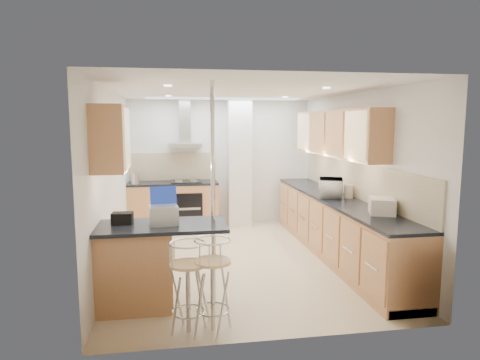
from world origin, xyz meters
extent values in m
plane|color=beige|center=(0.00, 0.00, 0.00)|extent=(4.80, 4.80, 0.00)
cube|color=silver|center=(0.00, 2.40, 1.25)|extent=(3.60, 0.04, 2.50)
cube|color=silver|center=(0.00, -2.40, 1.25)|extent=(3.60, 0.04, 2.50)
cube|color=silver|center=(-1.80, 0.00, 1.25)|extent=(0.04, 4.80, 2.50)
cube|color=silver|center=(1.80, 0.00, 1.25)|extent=(0.04, 4.80, 2.50)
cube|color=white|center=(0.00, 0.00, 2.50)|extent=(3.60, 4.80, 0.02)
cube|color=#B9814A|center=(1.63, 0.40, 1.88)|extent=(0.34, 3.00, 0.72)
cube|color=#B9814A|center=(-1.63, -1.35, 1.88)|extent=(0.34, 0.62, 0.72)
cube|color=beige|center=(1.79, 0.00, 1.18)|extent=(0.03, 4.40, 0.56)
cube|color=beige|center=(-0.95, 2.38, 1.18)|extent=(1.70, 0.03, 0.56)
cube|color=white|center=(0.35, 2.20, 1.25)|extent=(0.45, 0.40, 2.50)
cube|color=#BBBCC0|center=(-0.70, 2.15, 1.62)|extent=(0.62, 0.48, 0.08)
cube|color=#BBBCC0|center=(-0.70, 2.29, 2.06)|extent=(0.22, 0.20, 0.88)
cylinder|color=silver|center=(-0.53, -1.45, 1.25)|extent=(0.05, 0.05, 2.50)
cube|color=black|center=(-0.70, 1.79, 0.45)|extent=(0.58, 0.02, 0.58)
cube|color=black|center=(-0.70, 2.10, 0.93)|extent=(0.58, 0.50, 0.02)
cube|color=tan|center=(0.00, 1.80, 2.48)|extent=(2.80, 0.35, 0.02)
cube|color=#B9814A|center=(1.50, 0.00, 0.44)|extent=(0.60, 4.40, 0.88)
cube|color=black|center=(1.50, 0.00, 0.90)|extent=(0.63, 4.40, 0.04)
cube|color=#B9814A|center=(-0.95, 2.10, 0.44)|extent=(1.70, 0.60, 0.88)
cube|color=black|center=(-0.95, 2.10, 0.90)|extent=(1.70, 0.63, 0.04)
cube|color=#B9814A|center=(-1.12, -1.45, 0.45)|extent=(1.35, 0.62, 0.90)
cube|color=black|center=(-1.12, -1.45, 0.92)|extent=(1.47, 0.72, 0.04)
imported|color=silver|center=(1.43, 0.04, 1.06)|extent=(0.49, 0.59, 0.28)
cube|color=#9EA1A5|center=(-1.08, -1.46, 1.04)|extent=(0.33, 0.26, 0.21)
cube|color=black|center=(-1.53, -1.33, 1.00)|extent=(0.23, 0.18, 0.12)
cylinder|color=silver|center=(1.68, 0.91, 1.01)|extent=(0.15, 0.15, 0.18)
cylinder|color=silver|center=(1.58, 0.85, 0.99)|extent=(0.14, 0.14, 0.14)
cylinder|color=#B3A68F|center=(1.66, -0.09, 1.02)|extent=(0.16, 0.16, 0.20)
cylinder|color=silver|center=(1.62, -1.05, 0.98)|extent=(0.11, 0.11, 0.13)
cube|color=silver|center=(1.60, -1.24, 1.02)|extent=(0.41, 0.46, 0.20)
cylinder|color=#BBBCC0|center=(-1.64, 1.91, 1.02)|extent=(0.16, 0.16, 0.21)
camera|label=1|loc=(-0.99, -6.12, 2.05)|focal=32.00mm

